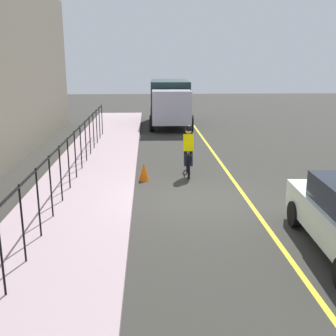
% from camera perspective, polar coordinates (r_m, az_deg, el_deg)
% --- Properties ---
extents(ground_plane, '(80.00, 80.00, 0.00)m').
position_cam_1_polar(ground_plane, '(12.08, 3.67, -4.64)').
color(ground_plane, '#31302B').
extents(lane_line_centre, '(36.00, 0.12, 0.01)m').
position_cam_1_polar(lane_line_centre, '(12.36, 11.09, -4.42)').
color(lane_line_centre, yellow).
rests_on(lane_line_centre, ground).
extents(sidewalk, '(40.00, 3.20, 0.15)m').
position_cam_1_polar(sidewalk, '(12.15, -12.51, -4.47)').
color(sidewalk, '#A78E95').
rests_on(sidewalk, ground).
extents(iron_fence, '(19.33, 0.04, 1.60)m').
position_cam_1_polar(iron_fence, '(12.85, -13.85, 2.01)').
color(iron_fence, black).
rests_on(iron_fence, sidewalk).
extents(cyclist_lead, '(1.71, 0.37, 1.83)m').
position_cam_1_polar(cyclist_lead, '(14.52, 2.86, 2.45)').
color(cyclist_lead, black).
rests_on(cyclist_lead, ground).
extents(box_truck_background, '(6.76, 2.66, 2.78)m').
position_cam_1_polar(box_truck_background, '(26.20, 0.28, 9.42)').
color(box_truck_background, '#192C2D').
rests_on(box_truck_background, ground).
extents(traffic_cone_near, '(0.36, 0.36, 0.63)m').
position_cam_1_polar(traffic_cone_near, '(14.05, -3.40, -0.49)').
color(traffic_cone_near, '#EA5C08').
rests_on(traffic_cone_near, ground).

